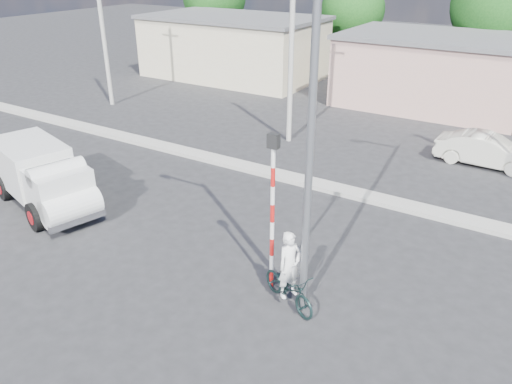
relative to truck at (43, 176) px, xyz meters
The scene contains 11 objects.
ground_plane 6.15m from the truck, 12.75° to the right, with size 120.00×120.00×0.00m, color #262628.
median 8.96m from the truck, 48.57° to the left, with size 40.00×0.80×0.16m, color #99968E.
truck is the anchor object (origin of this frame).
bicycle 9.88m from the truck, ahead, with size 0.67×1.93×1.02m, color black.
cyclist 9.86m from the truck, ahead, with size 0.66×0.43×1.81m, color white.
car_cream 17.54m from the truck, 44.84° to the left, with size 1.43×4.10×1.35m, color beige.
traffic_pole 9.19m from the truck, ahead, with size 0.28×0.18×4.36m.
streetlight 10.71m from the truck, ahead, with size 2.34×0.22×9.00m.
building_row 21.84m from the truck, 71.33° to the left, with size 37.80×7.30×4.44m.
tree_row 29.03m from the truck, 70.42° to the left, with size 43.62×7.43×8.42m.
utility_poles 14.34m from the truck, 49.43° to the left, with size 35.40×0.24×8.00m.
Camera 1 is at (8.73, -8.13, 8.18)m, focal length 35.00 mm.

